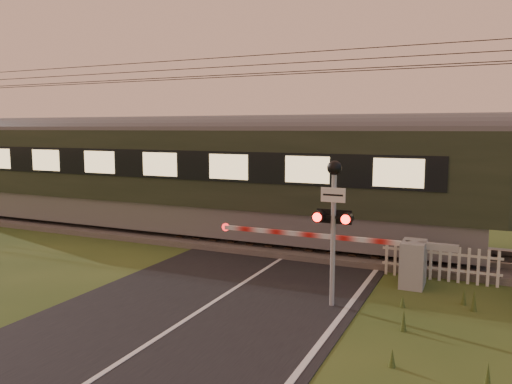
% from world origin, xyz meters
% --- Properties ---
extents(ground, '(160.00, 160.00, 0.00)m').
position_xyz_m(ground, '(0.00, 0.00, 0.00)').
color(ground, '#294219').
rests_on(ground, ground).
extents(road, '(6.00, 140.00, 0.03)m').
position_xyz_m(road, '(0.02, -0.23, 0.01)').
color(road, black).
rests_on(road, ground).
extents(track_bed, '(140.00, 3.40, 0.39)m').
position_xyz_m(track_bed, '(0.00, 6.50, 0.07)').
color(track_bed, '#47423D').
rests_on(track_bed, ground).
extents(overhead_wires, '(120.00, 0.62, 0.62)m').
position_xyz_m(overhead_wires, '(0.00, 6.50, 5.72)').
color(overhead_wires, black).
rests_on(overhead_wires, ground).
extents(boom_gate, '(6.23, 0.85, 1.14)m').
position_xyz_m(boom_gate, '(3.55, 3.87, 0.62)').
color(boom_gate, gray).
rests_on(boom_gate, ground).
extents(crossing_signal, '(0.80, 0.34, 3.13)m').
position_xyz_m(crossing_signal, '(2.40, 1.72, 2.15)').
color(crossing_signal, gray).
rests_on(crossing_signal, ground).
extents(picket_fence, '(2.85, 0.07, 0.90)m').
position_xyz_m(picket_fence, '(4.36, 4.60, 0.45)').
color(picket_fence, silver).
rests_on(picket_fence, ground).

